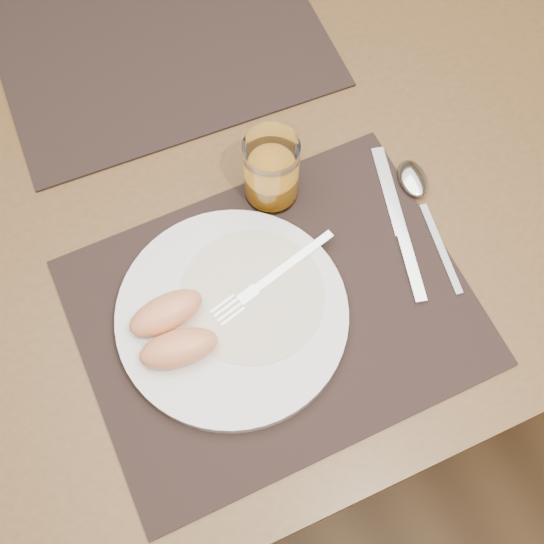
{
  "coord_description": "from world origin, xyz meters",
  "views": [
    {
      "loc": [
        -0.15,
        -0.47,
        1.51
      ],
      "look_at": [
        -0.02,
        -0.18,
        0.77
      ],
      "focal_mm": 45.0,
      "sensor_mm": 36.0,
      "label": 1
    }
  ],
  "objects": [
    {
      "name": "table",
      "position": [
        0.0,
        0.0,
        0.67
      ],
      "size": [
        1.4,
        0.9,
        0.75
      ],
      "color": "brown",
      "rests_on": "ground"
    },
    {
      "name": "plate",
      "position": [
        -0.08,
        -0.21,
        0.76
      ],
      "size": [
        0.27,
        0.27,
        0.02
      ],
      "primitive_type": "cylinder",
      "color": "white",
      "rests_on": "placemat_near"
    },
    {
      "name": "plate_dressing",
      "position": [
        -0.05,
        -0.2,
        0.77
      ],
      "size": [
        0.17,
        0.17,
        0.0
      ],
      "color": "white",
      "rests_on": "plate"
    },
    {
      "name": "placemat_far",
      "position": [
        -0.01,
        0.22,
        0.75
      ],
      "size": [
        0.46,
        0.37,
        0.0
      ],
      "primitive_type": "cube",
      "rotation": [
        0.0,
        0.0,
        -0.04
      ],
      "color": "black",
      "rests_on": "table"
    },
    {
      "name": "placemat_near",
      "position": [
        -0.03,
        -0.22,
        0.75
      ],
      "size": [
        0.45,
        0.36,
        0.0
      ],
      "primitive_type": "cube",
      "rotation": [
        0.0,
        0.0,
        0.01
      ],
      "color": "black",
      "rests_on": "table"
    },
    {
      "name": "knife",
      "position": [
        0.15,
        -0.19,
        0.76
      ],
      "size": [
        0.07,
        0.22,
        0.01
      ],
      "color": "silver",
      "rests_on": "placemat_near"
    },
    {
      "name": "ground",
      "position": [
        0.0,
        0.0,
        0.0
      ],
      "size": [
        5.0,
        5.0,
        0.0
      ],
      "primitive_type": "plane",
      "color": "#54381C",
      "rests_on": "ground"
    },
    {
      "name": "fork",
      "position": [
        -0.03,
        -0.19,
        0.77
      ],
      "size": [
        0.17,
        0.06,
        0.0
      ],
      "color": "silver",
      "rests_on": "plate"
    },
    {
      "name": "juice_glass",
      "position": [
        0.03,
        -0.07,
        0.8
      ],
      "size": [
        0.07,
        0.07,
        0.1
      ],
      "color": "white",
      "rests_on": "placemat_near"
    },
    {
      "name": "grapefruit_wedges",
      "position": [
        -0.15,
        -0.21,
        0.79
      ],
      "size": [
        0.09,
        0.1,
        0.04
      ],
      "color": "#E6935E",
      "rests_on": "plate"
    },
    {
      "name": "spoon",
      "position": [
        0.2,
        -0.14,
        0.76
      ],
      "size": [
        0.05,
        0.19,
        0.01
      ],
      "color": "silver",
      "rests_on": "placemat_near"
    }
  ]
}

